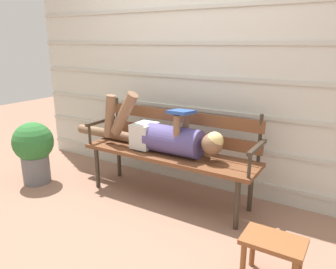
# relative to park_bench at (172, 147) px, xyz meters

# --- Properties ---
(ground_plane) EXTENTS (12.00, 12.00, 0.00)m
(ground_plane) POSITION_rel_park_bench_xyz_m (0.00, -0.12, -0.51)
(ground_plane) COLOR #936B56
(house_siding) EXTENTS (4.25, 0.08, 2.29)m
(house_siding) POSITION_rel_park_bench_xyz_m (0.00, 0.41, 0.63)
(house_siding) COLOR beige
(house_siding) RESTS_ON ground
(park_bench) EXTENTS (1.73, 0.47, 0.89)m
(park_bench) POSITION_rel_park_bench_xyz_m (0.00, 0.00, 0.00)
(park_bench) COLOR brown
(park_bench) RESTS_ON ground
(reclining_person) EXTENTS (1.76, 0.26, 0.57)m
(reclining_person) POSITION_rel_park_bench_xyz_m (-0.09, -0.07, 0.12)
(reclining_person) COLOR #514784
(footstool) EXTENTS (0.38, 0.25, 0.31)m
(footstool) POSITION_rel_park_bench_xyz_m (1.17, -0.72, -0.27)
(footstool) COLOR brown
(footstool) RESTS_ON ground
(potted_plant) EXTENTS (0.42, 0.42, 0.67)m
(potted_plant) POSITION_rel_park_bench_xyz_m (-1.42, -0.50, -0.13)
(potted_plant) COLOR slate
(potted_plant) RESTS_ON ground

